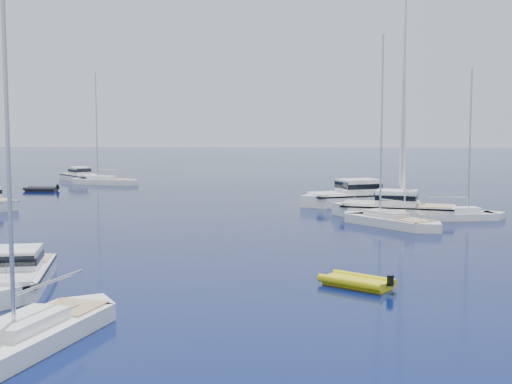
% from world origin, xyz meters
% --- Properties ---
extents(ground, '(400.00, 400.00, 0.00)m').
position_xyz_m(ground, '(0.00, 0.00, 0.00)').
color(ground, navy).
rests_on(ground, ground).
extents(motor_cruiser_near, '(4.37, 8.67, 2.18)m').
position_xyz_m(motor_cruiser_near, '(-10.42, 5.18, 0.00)').
color(motor_cruiser_near, white).
rests_on(motor_cruiser_near, ground).
extents(motor_cruiser_centre, '(10.62, 5.46, 2.67)m').
position_xyz_m(motor_cruiser_centre, '(9.25, 29.86, 0.00)').
color(motor_cruiser_centre, white).
rests_on(motor_cruiser_centre, ground).
extents(motor_cruiser_distant, '(11.67, 7.62, 2.95)m').
position_xyz_m(motor_cruiser_distant, '(6.96, 37.73, 0.00)').
color(motor_cruiser_distant, white).
rests_on(motor_cruiser_distant, ground).
extents(motor_cruiser_horizon, '(7.60, 8.23, 2.26)m').
position_xyz_m(motor_cruiser_horizon, '(-26.10, 62.77, 0.00)').
color(motor_cruiser_horizon, white).
rests_on(motor_cruiser_horizon, ground).
extents(sailboat_fore, '(4.62, 9.66, 13.75)m').
position_xyz_m(sailboat_fore, '(-6.73, -2.43, 0.00)').
color(sailboat_fore, white).
rests_on(sailboat_fore, ground).
extents(sailboat_mid_r, '(8.01, 8.85, 13.95)m').
position_xyz_m(sailboat_mid_r, '(8.32, 24.98, 0.00)').
color(sailboat_mid_r, silver).
rests_on(sailboat_mid_r, ground).
extents(sailboat_centre, '(8.23, 3.48, 11.74)m').
position_xyz_m(sailboat_centre, '(13.85, 28.63, 0.00)').
color(sailboat_centre, white).
rests_on(sailboat_centre, ground).
extents(sailboat_sails_r, '(4.17, 12.36, 17.84)m').
position_xyz_m(sailboat_sails_r, '(10.19, 32.62, 0.00)').
color(sailboat_sails_r, white).
rests_on(sailboat_sails_r, ground).
extents(sailboat_far_l, '(9.71, 4.60, 13.81)m').
position_xyz_m(sailboat_far_l, '(-21.53, 57.83, 0.00)').
color(sailboat_far_l, white).
rests_on(sailboat_far_l, ground).
extents(tender_yellow, '(3.76, 3.43, 0.95)m').
position_xyz_m(tender_yellow, '(4.46, 6.24, 0.00)').
color(tender_yellow, '#D5C60C').
rests_on(tender_yellow, ground).
extents(tender_grey_far, '(3.73, 2.14, 0.95)m').
position_xyz_m(tender_grey_far, '(-25.95, 48.90, 0.00)').
color(tender_grey_far, black).
rests_on(tender_grey_far, ground).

